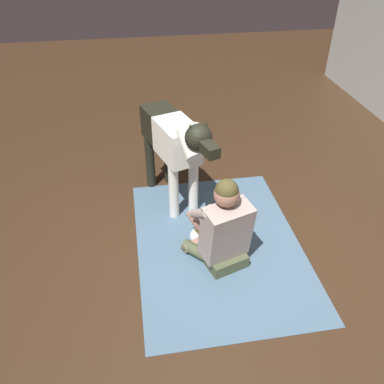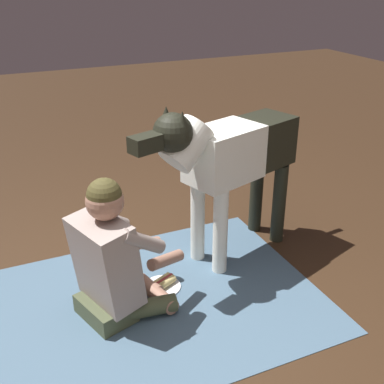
% 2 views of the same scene
% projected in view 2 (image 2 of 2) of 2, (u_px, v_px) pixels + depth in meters
% --- Properties ---
extents(ground_plane, '(15.11, 15.11, 0.00)m').
position_uv_depth(ground_plane, '(120.00, 304.00, 2.99)').
color(ground_plane, '#362315').
extents(area_rug, '(2.11, 1.53, 0.01)m').
position_uv_depth(area_rug, '(148.00, 304.00, 2.99)').
color(area_rug, '#466277').
rests_on(area_rug, ground).
extents(person_sitting_on_floor, '(0.69, 0.60, 0.88)m').
position_uv_depth(person_sitting_on_floor, '(113.00, 260.00, 2.78)').
color(person_sitting_on_floor, '#484F34').
rests_on(person_sitting_on_floor, ground).
extents(large_dog, '(1.42, 0.59, 1.17)m').
position_uv_depth(large_dog, '(230.00, 157.00, 3.19)').
color(large_dog, white).
rests_on(large_dog, ground).
extents(hot_dog_on_plate, '(0.25, 0.25, 0.06)m').
position_uv_depth(hot_dog_on_plate, '(162.00, 284.00, 3.13)').
color(hot_dog_on_plate, white).
rests_on(hot_dog_on_plate, ground).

